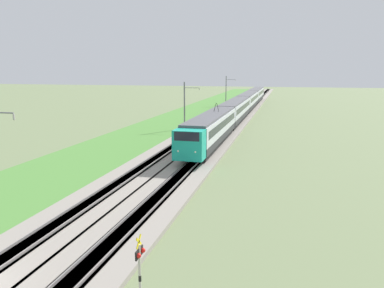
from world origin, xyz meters
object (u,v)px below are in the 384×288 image
(crossing_signal_far, at_px, (140,264))
(passenger_train, at_px, (243,104))
(catenary_mast_far, at_px, (226,90))
(catenary_mast_mid, at_px, (185,105))

(crossing_signal_far, bearing_deg, passenger_train, 93.05)
(crossing_signal_far, distance_m, catenary_mast_far, 85.20)
(crossing_signal_far, xyz_separation_m, catenary_mast_far, (84.56, 10.20, 2.16))
(catenary_mast_far, bearing_deg, passenger_train, -162.01)
(crossing_signal_far, bearing_deg, catenary_mast_mid, 103.08)
(passenger_train, relative_size, catenary_mast_far, 11.40)
(crossing_signal_far, relative_size, catenary_mast_far, 0.39)
(passenger_train, relative_size, catenary_mast_mid, 11.76)
(passenger_train, distance_m, catenary_mast_far, 22.10)
(passenger_train, height_order, crossing_signal_far, passenger_train)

